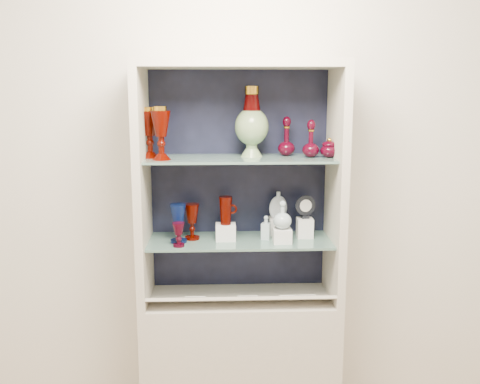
{
  "coord_description": "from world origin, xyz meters",
  "views": [
    {
      "loc": [
        -0.11,
        -1.07,
        1.8
      ],
      "look_at": [
        0.0,
        1.53,
        1.3
      ],
      "focal_mm": 40.0,
      "sensor_mm": 36.0,
      "label": 1
    }
  ],
  "objects_px": {
    "ruby_goblet_tall": "(192,222)",
    "ruby_pitcher": "(226,211)",
    "ruby_goblet_small": "(179,235)",
    "lidded_bowl": "(329,147)",
    "clear_square_bottle": "(266,227)",
    "pedestal_lamp_left": "(150,133)",
    "cobalt_goblet": "(178,223)",
    "cameo_medallion": "(305,207)",
    "ruby_decanter_b": "(311,137)",
    "flat_flask": "(278,204)",
    "clear_round_decanter": "(282,215)",
    "enamel_urn": "(252,122)",
    "ruby_decanter_a": "(287,134)",
    "pedestal_lamp_right": "(161,133)"
  },
  "relations": [
    {
      "from": "pedestal_lamp_left",
      "to": "clear_square_bottle",
      "type": "bearing_deg",
      "value": -0.79
    },
    {
      "from": "pedestal_lamp_left",
      "to": "clear_square_bottle",
      "type": "xyz_separation_m",
      "value": [
        0.57,
        -0.01,
        -0.48
      ]
    },
    {
      "from": "ruby_decanter_b",
      "to": "ruby_pitcher",
      "type": "bearing_deg",
      "value": 178.83
    },
    {
      "from": "pedestal_lamp_left",
      "to": "ruby_decanter_a",
      "type": "distance_m",
      "value": 0.68
    },
    {
      "from": "ruby_pitcher",
      "to": "ruby_goblet_tall",
      "type": "bearing_deg",
      "value": 173.64
    },
    {
      "from": "ruby_goblet_tall",
      "to": "flat_flask",
      "type": "xyz_separation_m",
      "value": [
        0.45,
        0.08,
        0.07
      ]
    },
    {
      "from": "ruby_decanter_a",
      "to": "lidded_bowl",
      "type": "relative_size",
      "value": 2.23
    },
    {
      "from": "pedestal_lamp_left",
      "to": "cobalt_goblet",
      "type": "height_order",
      "value": "pedestal_lamp_left"
    },
    {
      "from": "ruby_goblet_tall",
      "to": "ruby_pitcher",
      "type": "xyz_separation_m",
      "value": [
        0.17,
        -0.02,
        0.06
      ]
    },
    {
      "from": "pedestal_lamp_left",
      "to": "cameo_medallion",
      "type": "height_order",
      "value": "pedestal_lamp_left"
    },
    {
      "from": "lidded_bowl",
      "to": "flat_flask",
      "type": "distance_m",
      "value": 0.4
    },
    {
      "from": "ruby_goblet_tall",
      "to": "ruby_pitcher",
      "type": "distance_m",
      "value": 0.18
    },
    {
      "from": "clear_square_bottle",
      "to": "clear_round_decanter",
      "type": "xyz_separation_m",
      "value": [
        0.08,
        -0.06,
        0.08
      ]
    },
    {
      "from": "ruby_decanter_a",
      "to": "ruby_pitcher",
      "type": "xyz_separation_m",
      "value": [
        -0.31,
        -0.06,
        -0.38
      ]
    },
    {
      "from": "ruby_decanter_b",
      "to": "flat_flask",
      "type": "height_order",
      "value": "ruby_decanter_b"
    },
    {
      "from": "pedestal_lamp_left",
      "to": "ruby_goblet_tall",
      "type": "relative_size",
      "value": 1.35
    },
    {
      "from": "ruby_goblet_tall",
      "to": "pedestal_lamp_left",
      "type": "bearing_deg",
      "value": -177.31
    },
    {
      "from": "ruby_goblet_small",
      "to": "clear_round_decanter",
      "type": "height_order",
      "value": "clear_round_decanter"
    },
    {
      "from": "pedestal_lamp_left",
      "to": "ruby_pitcher",
      "type": "height_order",
      "value": "pedestal_lamp_left"
    },
    {
      "from": "enamel_urn",
      "to": "flat_flask",
      "type": "distance_m",
      "value": 0.46
    },
    {
      "from": "ruby_decanter_b",
      "to": "ruby_goblet_small",
      "type": "bearing_deg",
      "value": -171.06
    },
    {
      "from": "lidded_bowl",
      "to": "flat_flask",
      "type": "bearing_deg",
      "value": 155.13
    },
    {
      "from": "pedestal_lamp_right",
      "to": "cameo_medallion",
      "type": "relative_size",
      "value": 2.03
    },
    {
      "from": "ruby_goblet_small",
      "to": "clear_square_bottle",
      "type": "height_order",
      "value": "clear_square_bottle"
    },
    {
      "from": "clear_square_bottle",
      "to": "cameo_medallion",
      "type": "xyz_separation_m",
      "value": [
        0.2,
        0.03,
        0.1
      ]
    },
    {
      "from": "ruby_goblet_tall",
      "to": "ruby_goblet_small",
      "type": "relative_size",
      "value": 1.54
    },
    {
      "from": "pedestal_lamp_left",
      "to": "cobalt_goblet",
      "type": "bearing_deg",
      "value": -17.93
    },
    {
      "from": "pedestal_lamp_left",
      "to": "ruby_decanter_b",
      "type": "height_order",
      "value": "pedestal_lamp_left"
    },
    {
      "from": "ruby_goblet_small",
      "to": "clear_square_bottle",
      "type": "bearing_deg",
      "value": 14.3
    },
    {
      "from": "enamel_urn",
      "to": "ruby_goblet_small",
      "type": "relative_size",
      "value": 2.93
    },
    {
      "from": "ruby_decanter_a",
      "to": "lidded_bowl",
      "type": "xyz_separation_m",
      "value": [
        0.2,
        -0.08,
        -0.06
      ]
    },
    {
      "from": "pedestal_lamp_left",
      "to": "ruby_goblet_tall",
      "type": "xyz_separation_m",
      "value": [
        0.2,
        0.01,
        -0.45
      ]
    },
    {
      "from": "lidded_bowl",
      "to": "clear_round_decanter",
      "type": "bearing_deg",
      "value": -169.31
    },
    {
      "from": "lidded_bowl",
      "to": "ruby_goblet_tall",
      "type": "height_order",
      "value": "lidded_bowl"
    },
    {
      "from": "ruby_decanter_b",
      "to": "lidded_bowl",
      "type": "xyz_separation_m",
      "value": [
        0.09,
        -0.01,
        -0.05
      ]
    },
    {
      "from": "ruby_goblet_small",
      "to": "flat_flask",
      "type": "relative_size",
      "value": 0.83
    },
    {
      "from": "ruby_pitcher",
      "to": "flat_flask",
      "type": "height_order",
      "value": "flat_flask"
    },
    {
      "from": "clear_round_decanter",
      "to": "ruby_goblet_tall",
      "type": "bearing_deg",
      "value": 170.23
    },
    {
      "from": "ruby_goblet_tall",
      "to": "clear_square_bottle",
      "type": "relative_size",
      "value": 1.48
    },
    {
      "from": "ruby_decanter_b",
      "to": "pedestal_lamp_left",
      "type": "bearing_deg",
      "value": 178.83
    },
    {
      "from": "cobalt_goblet",
      "to": "ruby_pitcher",
      "type": "relative_size",
      "value": 1.36
    },
    {
      "from": "flat_flask",
      "to": "ruby_goblet_small",
      "type": "bearing_deg",
      "value": -176.75
    },
    {
      "from": "ruby_pitcher",
      "to": "ruby_decanter_a",
      "type": "bearing_deg",
      "value": 10.04
    },
    {
      "from": "lidded_bowl",
      "to": "ruby_goblet_tall",
      "type": "bearing_deg",
      "value": 177.15
    },
    {
      "from": "pedestal_lamp_right",
      "to": "lidded_bowl",
      "type": "relative_size",
      "value": 2.54
    },
    {
      "from": "flat_flask",
      "to": "ruby_decanter_a",
      "type": "bearing_deg",
      "value": -63.45
    },
    {
      "from": "lidded_bowl",
      "to": "cameo_medallion",
      "type": "relative_size",
      "value": 0.8
    },
    {
      "from": "cameo_medallion",
      "to": "ruby_goblet_tall",
      "type": "bearing_deg",
      "value": 168.62
    },
    {
      "from": "ruby_goblet_small",
      "to": "lidded_bowl",
      "type": "bearing_deg",
      "value": 7.23
    },
    {
      "from": "cameo_medallion",
      "to": "cobalt_goblet",
      "type": "bearing_deg",
      "value": 173.12
    }
  ]
}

